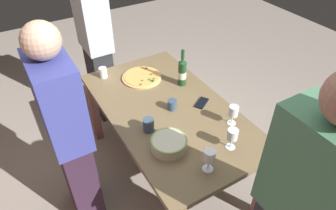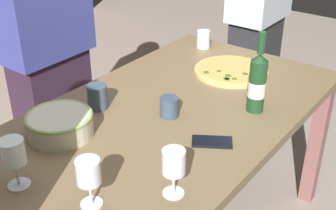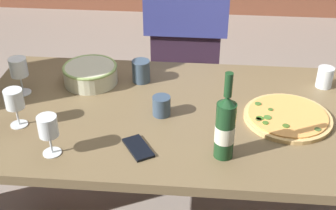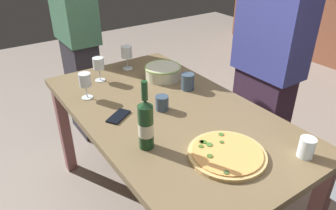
% 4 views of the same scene
% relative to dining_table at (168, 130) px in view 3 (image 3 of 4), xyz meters
% --- Properties ---
extents(dining_table, '(1.60, 0.90, 0.75)m').
position_rel_dining_table_xyz_m(dining_table, '(0.00, 0.00, 0.00)').
color(dining_table, brown).
rests_on(dining_table, ground).
extents(pizza, '(0.35, 0.35, 0.03)m').
position_rel_dining_table_xyz_m(pizza, '(0.48, -0.01, 0.10)').
color(pizza, '#DEB26C').
rests_on(pizza, dining_table).
extents(serving_bowl, '(0.25, 0.25, 0.09)m').
position_rel_dining_table_xyz_m(serving_bowl, '(-0.37, 0.21, 0.14)').
color(serving_bowl, beige).
rests_on(serving_bowl, dining_table).
extents(wine_bottle, '(0.07, 0.07, 0.33)m').
position_rel_dining_table_xyz_m(wine_bottle, '(0.22, -0.27, 0.22)').
color(wine_bottle, '#1A4120').
rests_on(wine_bottle, dining_table).
extents(wine_glass_near_pizza, '(0.08, 0.08, 0.17)m').
position_rel_dining_table_xyz_m(wine_glass_near_pizza, '(-0.65, 0.09, 0.21)').
color(wine_glass_near_pizza, white).
rests_on(wine_glass_near_pizza, dining_table).
extents(wine_glass_by_bottle, '(0.07, 0.07, 0.16)m').
position_rel_dining_table_xyz_m(wine_glass_by_bottle, '(-0.57, -0.15, 0.20)').
color(wine_glass_by_bottle, white).
rests_on(wine_glass_by_bottle, dining_table).
extents(wine_glass_far_left, '(0.07, 0.07, 0.16)m').
position_rel_dining_table_xyz_m(wine_glass_far_left, '(-0.39, -0.31, 0.20)').
color(wine_glass_far_left, white).
rests_on(wine_glass_far_left, dining_table).
extents(cup_amber, '(0.07, 0.07, 0.08)m').
position_rel_dining_table_xyz_m(cup_amber, '(-0.02, -0.02, 0.13)').
color(cup_amber, '#394C61').
rests_on(cup_amber, dining_table).
extents(cup_ceramic, '(0.08, 0.08, 0.10)m').
position_rel_dining_table_xyz_m(cup_ceramic, '(-0.14, 0.25, 0.14)').
color(cup_ceramic, '#3D5165').
rests_on(cup_ceramic, dining_table).
extents(cup_spare, '(0.07, 0.07, 0.09)m').
position_rel_dining_table_xyz_m(cup_spare, '(0.68, 0.27, 0.14)').
color(cup_spare, white).
rests_on(cup_spare, dining_table).
extents(cell_phone, '(0.14, 0.16, 0.01)m').
position_rel_dining_table_xyz_m(cell_phone, '(-0.09, -0.26, 0.10)').
color(cell_phone, black).
rests_on(cell_phone, dining_table).
extents(person_host, '(0.44, 0.24, 1.62)m').
position_rel_dining_table_xyz_m(person_host, '(0.03, 0.77, 0.16)').
color(person_host, '#321F32').
rests_on(person_host, ground).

